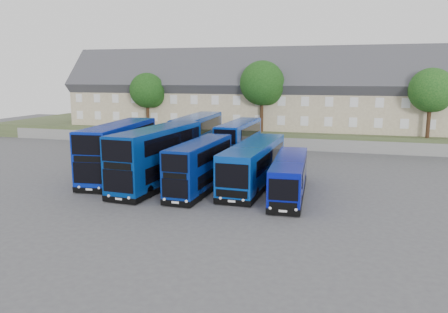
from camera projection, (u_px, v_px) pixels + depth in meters
ground at (174, 196)px, 34.10m from camera, size 120.00×120.00×0.00m
retaining_wall at (244, 142)px, 56.69m from camera, size 70.00×0.40×1.50m
earth_bank at (259, 131)px, 66.11m from camera, size 80.00×20.00×2.00m
terrace_row at (254, 95)px, 61.31m from camera, size 54.00×10.40×11.20m
dd_front_left at (119, 151)px, 39.97m from camera, size 4.03×12.52×4.89m
dd_front_mid at (158, 157)px, 37.05m from camera, size 3.68×12.46×4.89m
dd_front_right at (200, 167)px, 35.29m from camera, size 2.67×10.15×4.00m
dd_rear_left at (198, 138)px, 49.10m from camera, size 3.35×12.20×4.80m
dd_rear_right at (239, 143)px, 47.12m from camera, size 2.70×10.93×4.32m
coach_east_a at (254, 165)px, 37.09m from camera, size 3.26×13.31×3.61m
coach_east_b at (289, 177)px, 33.90m from camera, size 2.87×10.99×2.97m
tree_west at (148, 92)px, 60.25m from camera, size 4.80×4.80×7.65m
tree_mid at (263, 85)px, 56.30m from camera, size 5.76×5.76×9.18m
tree_east at (432, 92)px, 50.65m from camera, size 5.12×5.12×8.16m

